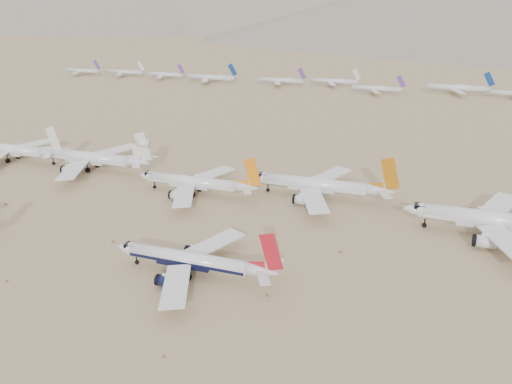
% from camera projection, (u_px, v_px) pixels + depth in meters
% --- Properties ---
extents(ground, '(7000.00, 7000.00, 0.00)m').
position_uv_depth(ground, '(179.00, 283.00, 134.02)').
color(ground, '#937756').
rests_on(ground, ground).
extents(main_airliner, '(46.65, 45.56, 16.46)m').
position_uv_depth(main_airliner, '(195.00, 261.00, 135.91)').
color(main_airliner, silver).
rests_on(main_airliner, ground).
extents(row2_navy_widebody, '(57.63, 56.36, 20.50)m').
position_uv_depth(row2_navy_widebody, '(502.00, 221.00, 156.88)').
color(row2_navy_widebody, silver).
rests_on(row2_navy_widebody, ground).
extents(row2_gold_tail, '(52.96, 51.79, 18.86)m').
position_uv_depth(row2_gold_tail, '(321.00, 185.00, 187.60)').
color(row2_gold_tail, silver).
rests_on(row2_gold_tail, ground).
extents(row2_orange_tail, '(48.22, 47.17, 17.20)m').
position_uv_depth(row2_orange_tail, '(197.00, 183.00, 191.54)').
color(row2_orange_tail, silver).
rests_on(row2_orange_tail, ground).
extents(row2_white_trijet, '(55.26, 54.00, 19.58)m').
position_uv_depth(row2_white_trijet, '(94.00, 158.00, 217.90)').
color(row2_white_trijet, silver).
rests_on(row2_white_trijet, ground).
extents(row2_white_twin, '(51.95, 50.84, 18.56)m').
position_uv_depth(row2_white_twin, '(13.00, 150.00, 230.42)').
color(row2_white_twin, silver).
rests_on(row2_white_twin, ground).
extents(distant_storage_row, '(520.74, 62.25, 15.75)m').
position_uv_depth(distant_storage_row, '(330.00, 83.00, 411.12)').
color(distant_storage_row, silver).
rests_on(distant_storage_row, ground).
extents(desert_scrub, '(206.06, 121.67, 0.63)m').
position_uv_depth(desert_scrub, '(21.00, 311.00, 121.62)').
color(desert_scrub, brown).
rests_on(desert_scrub, ground).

